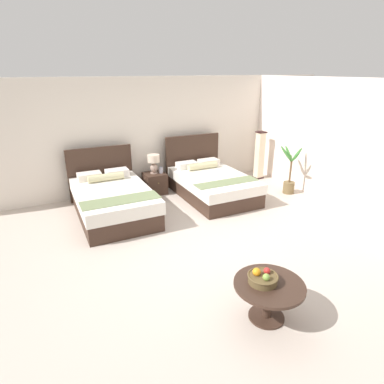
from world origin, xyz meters
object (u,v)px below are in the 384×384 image
at_px(bed_near_window, 112,200).
at_px(potted_palm, 289,178).
at_px(table_lamp, 154,162).
at_px(vase, 161,170).
at_px(nightstand, 155,183).
at_px(coffee_table, 269,292).
at_px(floor_lamp_corner, 259,155).
at_px(fruit_bowl, 263,278).
at_px(bed_near_corner, 211,183).

height_order(bed_near_window, potted_palm, bed_near_window).
height_order(table_lamp, vase, table_lamp).
bearing_deg(nightstand, coffee_table, -93.96).
bearing_deg(bed_near_window, floor_lamp_corner, 8.38).
relative_size(floor_lamp_corner, potted_palm, 1.10).
bearing_deg(vase, coffee_table, -95.84).
bearing_deg(table_lamp, potted_palm, -27.08).
bearing_deg(floor_lamp_corner, coffee_table, -126.51).
bearing_deg(vase, fruit_bowl, -96.65).
bearing_deg(fruit_bowl, nightstand, 85.25).
relative_size(coffee_table, fruit_bowl, 2.32).
bearing_deg(vase, floor_lamp_corner, -2.87).
distance_m(fruit_bowl, floor_lamp_corner, 5.28).
relative_size(bed_near_window, floor_lamp_corner, 1.78).
height_order(table_lamp, potted_palm, potted_palm).
relative_size(table_lamp, fruit_bowl, 1.25).
xyz_separation_m(bed_near_corner, potted_palm, (1.70, -0.64, 0.05)).
bearing_deg(floor_lamp_corner, potted_palm, -93.18).
bearing_deg(floor_lamp_corner, table_lamp, 176.07).
distance_m(floor_lamp_corner, potted_palm, 1.25).
relative_size(bed_near_corner, nightstand, 4.39).
relative_size(coffee_table, floor_lamp_corner, 0.65).
height_order(bed_near_window, vase, bed_near_window).
distance_m(bed_near_window, table_lamp, 1.47).
relative_size(bed_near_corner, potted_palm, 1.92).
bearing_deg(coffee_table, fruit_bowl, 134.82).
height_order(bed_near_corner, nightstand, bed_near_corner).
xyz_separation_m(table_lamp, floor_lamp_corner, (2.84, -0.20, -0.13)).
bearing_deg(nightstand, bed_near_corner, -35.28).
bearing_deg(table_lamp, nightstand, -90.00).
xyz_separation_m(fruit_bowl, potted_palm, (3.13, 2.97, -0.18)).
distance_m(coffee_table, floor_lamp_corner, 5.30).
xyz_separation_m(table_lamp, coffee_table, (-0.31, -4.45, -0.39)).
bearing_deg(potted_palm, table_lamp, 152.92).
distance_m(bed_near_window, nightstand, 1.40).
xyz_separation_m(nightstand, potted_palm, (2.77, -1.40, 0.12)).
xyz_separation_m(nightstand, vase, (0.14, -0.04, 0.31)).
bearing_deg(coffee_table, vase, 84.16).
bearing_deg(floor_lamp_corner, bed_near_window, -171.62).
distance_m(vase, potted_palm, 2.97).
bearing_deg(potted_palm, fruit_bowl, -136.52).
distance_m(nightstand, fruit_bowl, 4.39).
xyz_separation_m(bed_near_window, bed_near_corner, (2.24, 0.01, -0.02)).
height_order(fruit_bowl, potted_palm, potted_palm).
distance_m(bed_near_window, potted_palm, 3.99).
relative_size(nightstand, fruit_bowl, 1.41).
distance_m(fruit_bowl, potted_palm, 4.32).
relative_size(nightstand, vase, 3.45).
bearing_deg(bed_near_window, bed_near_corner, 0.26).
height_order(nightstand, coffee_table, nightstand).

